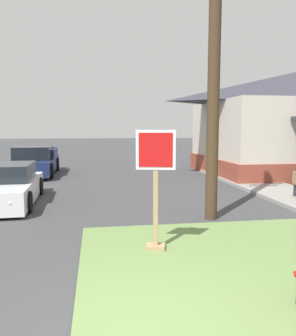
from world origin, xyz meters
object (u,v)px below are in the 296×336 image
at_px(parked_sedan_white, 7,186).
at_px(utility_pole, 215,43).
at_px(manhole_cover, 99,252).
at_px(pickup_truck_navy, 35,163).
at_px(stop_sign, 156,192).

distance_m(parked_sedan_white, utility_pole, 7.52).
height_order(manhole_cover, utility_pole, utility_pole).
height_order(manhole_cover, pickup_truck_navy, pickup_truck_navy).
bearing_deg(stop_sign, manhole_cover, 169.01).
bearing_deg(parked_sedan_white, utility_pole, -25.98).
xyz_separation_m(manhole_cover, pickup_truck_navy, (-3.12, 11.55, 0.61)).
relative_size(manhole_cover, pickup_truck_navy, 0.14).
bearing_deg(manhole_cover, pickup_truck_navy, 105.09).
relative_size(pickup_truck_navy, utility_pole, 0.59).
xyz_separation_m(stop_sign, parked_sedan_white, (-3.89, 5.03, -0.65)).
relative_size(stop_sign, pickup_truck_navy, 0.45).
relative_size(manhole_cover, parked_sedan_white, 0.16).
distance_m(pickup_truck_navy, utility_pole, 11.94).
distance_m(stop_sign, manhole_cover, 1.61).
height_order(stop_sign, utility_pole, utility_pole).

